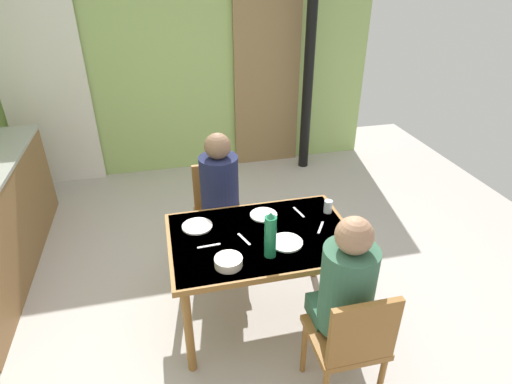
# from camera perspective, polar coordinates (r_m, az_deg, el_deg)

# --- Properties ---
(ground_plane) EXTENTS (6.63, 6.63, 0.00)m
(ground_plane) POSITION_cam_1_polar(r_m,az_deg,el_deg) (3.37, -4.16, -14.78)
(ground_plane) COLOR #B8B1AB
(wall_back) EXTENTS (4.49, 0.10, 2.51)m
(wall_back) POSITION_cam_1_polar(r_m,az_deg,el_deg) (5.08, -9.80, 16.57)
(wall_back) COLOR #9DBE6A
(wall_back) RESTS_ON ground_plane
(door_wooden) EXTENTS (0.80, 0.05, 2.00)m
(door_wooden) POSITION_cam_1_polar(r_m,az_deg,el_deg) (5.22, 1.49, 14.42)
(door_wooden) COLOR olive
(door_wooden) RESTS_ON ground_plane
(stove_pipe_column) EXTENTS (0.12, 0.12, 2.51)m
(stove_pipe_column) POSITION_cam_1_polar(r_m,az_deg,el_deg) (5.03, 7.21, 16.64)
(stove_pipe_column) COLOR black
(stove_pipe_column) RESTS_ON ground_plane
(curtain_panel) EXTENTS (0.90, 0.03, 2.11)m
(curtain_panel) POSITION_cam_1_polar(r_m,az_deg,el_deg) (5.16, -26.69, 11.82)
(curtain_panel) COLOR white
(curtain_panel) RESTS_ON ground_plane
(dining_table) EXTENTS (1.23, 0.83, 0.73)m
(dining_table) POSITION_cam_1_polar(r_m,az_deg,el_deg) (2.84, 0.71, -7.27)
(dining_table) COLOR #94612C
(dining_table) RESTS_ON ground_plane
(chair_near_diner) EXTENTS (0.40, 0.40, 0.87)m
(chair_near_diner) POSITION_cam_1_polar(r_m,az_deg,el_deg) (2.50, 12.78, -19.12)
(chair_near_diner) COLOR #94612C
(chair_near_diner) RESTS_ON ground_plane
(chair_far_diner) EXTENTS (0.40, 0.40, 0.87)m
(chair_far_diner) POSITION_cam_1_polar(r_m,az_deg,el_deg) (3.52, -5.11, -2.34)
(chair_far_diner) COLOR #94612C
(chair_far_diner) RESTS_ON ground_plane
(person_near_diner) EXTENTS (0.30, 0.37, 0.77)m
(person_near_diner) POSITION_cam_1_polar(r_m,az_deg,el_deg) (2.39, 12.15, -12.26)
(person_near_diner) COLOR #315F46
(person_near_diner) RESTS_ON ground_plane
(person_far_diner) EXTENTS (0.30, 0.37, 0.77)m
(person_far_diner) POSITION_cam_1_polar(r_m,az_deg,el_deg) (3.27, -4.96, 0.67)
(person_far_diner) COLOR #23214B
(person_far_diner) RESTS_ON ground_plane
(water_bottle_green_near) EXTENTS (0.07, 0.07, 0.31)m
(water_bottle_green_near) POSITION_cam_1_polar(r_m,az_deg,el_deg) (2.54, 1.97, -5.95)
(water_bottle_green_near) COLOR #1E7C4B
(water_bottle_green_near) RESTS_ON dining_table
(serving_bowl_center) EXTENTS (0.17, 0.17, 0.05)m
(serving_bowl_center) POSITION_cam_1_polar(r_m,az_deg,el_deg) (2.54, -3.76, -9.45)
(serving_bowl_center) COLOR silver
(serving_bowl_center) RESTS_ON dining_table
(dinner_plate_near_left) EXTENTS (0.21, 0.21, 0.01)m
(dinner_plate_near_left) POSITION_cam_1_polar(r_m,az_deg,el_deg) (2.90, -8.01, -4.62)
(dinner_plate_near_left) COLOR white
(dinner_plate_near_left) RESTS_ON dining_table
(dinner_plate_near_right) EXTENTS (0.19, 0.19, 0.01)m
(dinner_plate_near_right) POSITION_cam_1_polar(r_m,az_deg,el_deg) (3.00, 1.04, -3.12)
(dinner_plate_near_right) COLOR white
(dinner_plate_near_right) RESTS_ON dining_table
(dinner_plate_far_center) EXTENTS (0.21, 0.21, 0.01)m
(dinner_plate_far_center) POSITION_cam_1_polar(r_m,az_deg,el_deg) (2.73, 4.15, -6.85)
(dinner_plate_far_center) COLOR white
(dinner_plate_far_center) RESTS_ON dining_table
(drinking_glass_by_near_diner) EXTENTS (0.06, 0.06, 0.09)m
(drinking_glass_by_near_diner) POSITION_cam_1_polar(r_m,az_deg,el_deg) (3.06, 9.78, -1.95)
(drinking_glass_by_near_diner) COLOR silver
(drinking_glass_by_near_diner) RESTS_ON dining_table
(cutlery_knife_near) EXTENTS (0.07, 0.15, 0.00)m
(cutlery_knife_near) POSITION_cam_1_polar(r_m,az_deg,el_deg) (2.76, -1.65, -6.44)
(cutlery_knife_near) COLOR silver
(cutlery_knife_near) RESTS_ON dining_table
(cutlery_fork_near) EXTENTS (0.09, 0.14, 0.00)m
(cutlery_fork_near) POSITION_cam_1_polar(r_m,az_deg,el_deg) (2.90, 8.78, -4.80)
(cutlery_fork_near) COLOR silver
(cutlery_fork_near) RESTS_ON dining_table
(cutlery_knife_far) EXTENTS (0.05, 0.15, 0.00)m
(cutlery_knife_far) POSITION_cam_1_polar(r_m,az_deg,el_deg) (3.05, 5.83, -2.74)
(cutlery_knife_far) COLOR silver
(cutlery_knife_far) RESTS_ON dining_table
(cutlery_fork_far) EXTENTS (0.15, 0.02, 0.00)m
(cutlery_fork_far) POSITION_cam_1_polar(r_m,az_deg,el_deg) (2.72, -6.43, -7.29)
(cutlery_fork_far) COLOR silver
(cutlery_fork_far) RESTS_ON dining_table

